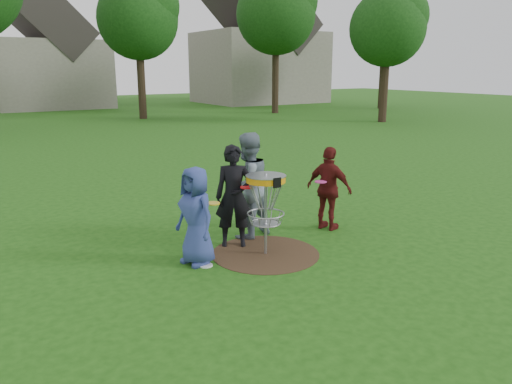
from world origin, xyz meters
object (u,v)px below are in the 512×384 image
player_grey (247,186)px  disc_golf_basket (266,195)px  player_black (234,196)px  player_maroon (329,189)px  player_blue (196,216)px

player_grey → disc_golf_basket: 0.96m
player_black → player_maroon: (1.97, -0.15, -0.09)m
player_grey → disc_golf_basket: bearing=63.6°
player_blue → disc_golf_basket: (1.14, -0.24, 0.24)m
player_blue → player_grey: bearing=103.8°
player_blue → player_maroon: 2.89m
player_grey → player_maroon: (1.52, -0.46, -0.16)m
player_black → player_grey: size_ratio=0.92×
player_black → player_maroon: player_black is taller
player_blue → player_maroon: player_maroon is taller
player_black → disc_golf_basket: 0.69m
player_blue → disc_golf_basket: player_blue is taller
player_blue → player_grey: size_ratio=0.82×
player_black → player_maroon: size_ratio=1.11×
disc_golf_basket → player_grey: bearing=77.3°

